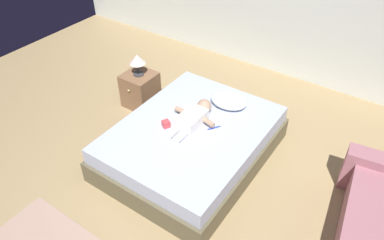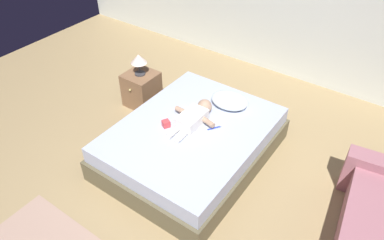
{
  "view_description": "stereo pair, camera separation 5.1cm",
  "coord_description": "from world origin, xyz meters",
  "px_view_note": "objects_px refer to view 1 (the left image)",
  "views": [
    {
      "loc": [
        1.63,
        -1.83,
        2.94
      ],
      "look_at": [
        -0.06,
        0.65,
        0.54
      ],
      "focal_mm": 34.02,
      "sensor_mm": 36.0,
      "label": 1
    },
    {
      "loc": [
        1.67,
        -1.8,
        2.94
      ],
      "look_at": [
        -0.06,
        0.65,
        0.54
      ],
      "focal_mm": 34.02,
      "sensor_mm": 36.0,
      "label": 2
    }
  ],
  "objects_px": {
    "baby": "(194,117)",
    "nightstand": "(140,90)",
    "pillow": "(229,100)",
    "toy_block": "(166,124)",
    "toothbrush": "(215,127)",
    "lamp": "(137,60)",
    "bed": "(192,143)"
  },
  "relations": [
    {
      "from": "baby",
      "to": "nightstand",
      "type": "distance_m",
      "value": 1.2
    },
    {
      "from": "pillow",
      "to": "baby",
      "type": "distance_m",
      "value": 0.51
    },
    {
      "from": "nightstand",
      "to": "toy_block",
      "type": "relative_size",
      "value": 4.6
    },
    {
      "from": "baby",
      "to": "toy_block",
      "type": "bearing_deg",
      "value": -128.82
    },
    {
      "from": "baby",
      "to": "toothbrush",
      "type": "distance_m",
      "value": 0.26
    },
    {
      "from": "lamp",
      "to": "toy_block",
      "type": "xyz_separation_m",
      "value": [
        0.92,
        -0.61,
        -0.2
      ]
    },
    {
      "from": "toy_block",
      "to": "lamp",
      "type": "bearing_deg",
      "value": 146.29
    },
    {
      "from": "baby",
      "to": "toy_block",
      "type": "xyz_separation_m",
      "value": [
        -0.2,
        -0.25,
        -0.03
      ]
    },
    {
      "from": "pillow",
      "to": "nightstand",
      "type": "relative_size",
      "value": 0.94
    },
    {
      "from": "bed",
      "to": "pillow",
      "type": "relative_size",
      "value": 4.33
    },
    {
      "from": "nightstand",
      "to": "toy_block",
      "type": "distance_m",
      "value": 1.13
    },
    {
      "from": "baby",
      "to": "toothbrush",
      "type": "height_order",
      "value": "baby"
    },
    {
      "from": "toothbrush",
      "to": "toy_block",
      "type": "relative_size",
      "value": 1.44
    },
    {
      "from": "pillow",
      "to": "baby",
      "type": "height_order",
      "value": "baby"
    },
    {
      "from": "pillow",
      "to": "baby",
      "type": "bearing_deg",
      "value": -107.6
    },
    {
      "from": "nightstand",
      "to": "toy_block",
      "type": "height_order",
      "value": "toy_block"
    },
    {
      "from": "toothbrush",
      "to": "nightstand",
      "type": "xyz_separation_m",
      "value": [
        -1.36,
        0.33,
        -0.21
      ]
    },
    {
      "from": "bed",
      "to": "baby",
      "type": "relative_size",
      "value": 2.81
    },
    {
      "from": "baby",
      "to": "lamp",
      "type": "bearing_deg",
      "value": 161.86
    },
    {
      "from": "pillow",
      "to": "lamp",
      "type": "height_order",
      "value": "lamp"
    },
    {
      "from": "bed",
      "to": "pillow",
      "type": "height_order",
      "value": "pillow"
    },
    {
      "from": "lamp",
      "to": "bed",
      "type": "bearing_deg",
      "value": -21.87
    },
    {
      "from": "lamp",
      "to": "toy_block",
      "type": "relative_size",
      "value": 2.82
    },
    {
      "from": "pillow",
      "to": "baby",
      "type": "relative_size",
      "value": 0.65
    },
    {
      "from": "bed",
      "to": "nightstand",
      "type": "bearing_deg",
      "value": 158.14
    },
    {
      "from": "toothbrush",
      "to": "lamp",
      "type": "relative_size",
      "value": 0.51
    },
    {
      "from": "baby",
      "to": "toy_block",
      "type": "height_order",
      "value": "baby"
    },
    {
      "from": "pillow",
      "to": "lamp",
      "type": "distance_m",
      "value": 1.29
    },
    {
      "from": "bed",
      "to": "baby",
      "type": "height_order",
      "value": "baby"
    },
    {
      "from": "bed",
      "to": "nightstand",
      "type": "xyz_separation_m",
      "value": [
        -1.15,
        0.46,
        0.02
      ]
    },
    {
      "from": "bed",
      "to": "toy_block",
      "type": "height_order",
      "value": "toy_block"
    },
    {
      "from": "toothbrush",
      "to": "bed",
      "type": "bearing_deg",
      "value": -148.28
    }
  ]
}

